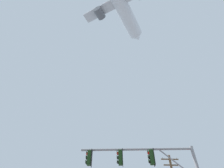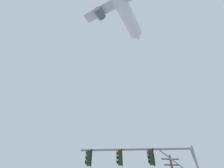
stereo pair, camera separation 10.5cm
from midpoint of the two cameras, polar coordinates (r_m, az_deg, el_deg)
The scene contains 2 objects.
signal_pole_near at distance 12.60m, azimuth 11.41°, elevation -24.28°, with size 7.35×0.86×6.16m.
airplane at distance 57.69m, azimuth 2.37°, elevation 24.05°, with size 20.75×26.88×7.99m.
Camera 1 is at (-0.10, -4.74, 1.13)m, focal length 29.38 mm.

